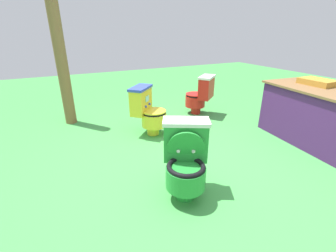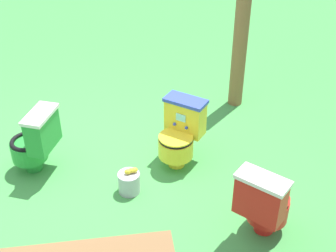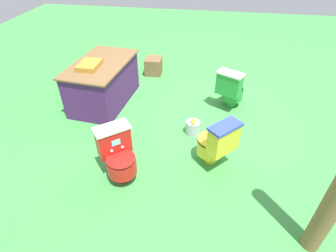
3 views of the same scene
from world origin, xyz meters
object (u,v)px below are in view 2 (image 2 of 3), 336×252
toilet_green (35,141)px  lemon_bucket (129,182)px  wooden_post (241,34)px  toilet_red (264,203)px  toilet_yellow (180,133)px

toilet_green → lemon_bucket: 1.07m
wooden_post → lemon_bucket: (1.65, 1.38, -0.84)m
toilet_red → toilet_yellow: 1.28m
toilet_red → wooden_post: wooden_post is taller
toilet_red → toilet_green: (1.90, -1.42, 0.00)m
toilet_yellow → toilet_green: bearing=35.5°
toilet_green → toilet_yellow: bearing=-70.3°
toilet_red → toilet_green: bearing=-166.0°
toilet_green → lemon_bucket: bearing=-95.3°
toilet_red → toilet_green: 2.37m
toilet_yellow → lemon_bucket: size_ratio=2.63×
toilet_yellow → lemon_bucket: toilet_yellow is taller
toilet_yellow → lemon_bucket: bearing=73.6°
toilet_green → toilet_red: bearing=-98.7°
toilet_red → lemon_bucket: bearing=-168.7°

